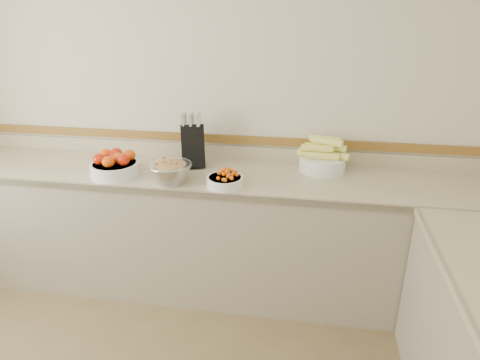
% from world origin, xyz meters
% --- Properties ---
extents(back_wall, '(4.00, 0.00, 4.00)m').
position_xyz_m(back_wall, '(0.00, 2.00, 1.30)').
color(back_wall, beige).
rests_on(back_wall, ground_plane).
extents(counter_back, '(4.00, 0.65, 1.08)m').
position_xyz_m(counter_back, '(0.00, 1.68, 0.45)').
color(counter_back, '#BFB28A').
rests_on(counter_back, ground_plane).
extents(knife_block, '(0.21, 0.23, 0.39)m').
position_xyz_m(knife_block, '(-0.06, 1.80, 1.06)').
color(knife_block, black).
rests_on(knife_block, counter_back).
extents(tomato_bowl, '(0.32, 0.32, 0.16)m').
position_xyz_m(tomato_bowl, '(-0.53, 1.54, 0.97)').
color(tomato_bowl, white).
rests_on(tomato_bowl, counter_back).
extents(cherry_tomato_bowl, '(0.24, 0.24, 0.13)m').
position_xyz_m(cherry_tomato_bowl, '(0.23, 1.48, 0.94)').
color(cherry_tomato_bowl, white).
rests_on(cherry_tomato_bowl, counter_back).
extents(corn_bowl, '(0.35, 0.32, 0.24)m').
position_xyz_m(corn_bowl, '(0.84, 1.86, 0.98)').
color(corn_bowl, white).
rests_on(corn_bowl, counter_back).
extents(rhubarb_bowl, '(0.28, 0.28, 0.16)m').
position_xyz_m(rhubarb_bowl, '(-0.12, 1.47, 0.98)').
color(rhubarb_bowl, '#B2B2BA').
rests_on(rhubarb_bowl, counter_back).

